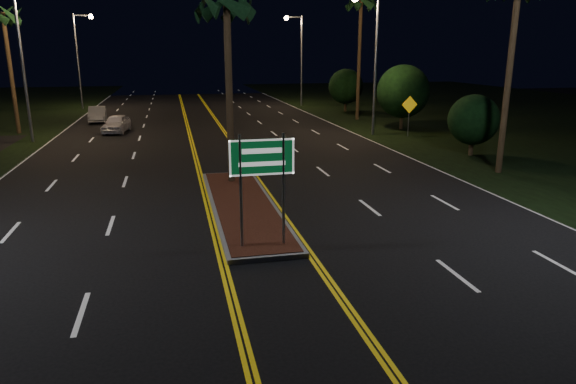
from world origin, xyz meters
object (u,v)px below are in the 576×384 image
object	(u,v)px
streetlight_left_far	(81,50)
warning_sign	(409,110)
median_island	(243,205)
shrub_far	(346,86)
palm_right_far	(361,4)
shrub_near	(474,120)
palm_left_far	(3,16)
car_near	(116,122)
car_far	(97,113)
streetlight_right_far	(298,50)
palm_median	(226,4)
streetlight_right_mid	(371,49)
highway_sign	(262,168)
streetlight_left_mid	(27,49)
shrub_mid	(403,91)

from	to	relation	value
streetlight_left_far	warning_sign	size ratio (longest dim) A/B	3.36
median_island	shrub_far	distance (m)	32.19
palm_right_far	shrub_near	size ratio (longest dim) A/B	3.12
palm_left_far	shrub_near	bearing A→B (deg)	-28.03
shrub_near	shrub_far	world-z (taller)	shrub_far
car_near	warning_sign	distance (m)	20.17
median_island	car_far	xyz separation A→B (m)	(-8.22, 26.23, 0.63)
streetlight_right_far	palm_median	world-z (taller)	streetlight_right_far
streetlight_right_mid	shrub_near	bearing A→B (deg)	-70.16
streetlight_right_far	palm_right_far	world-z (taller)	palm_right_far
shrub_near	streetlight_right_far	bearing A→B (deg)	95.89
median_island	palm_right_far	xyz separation A→B (m)	(12.80, 23.00, 9.06)
streetlight_right_far	shrub_far	size ratio (longest dim) A/B	2.27
palm_right_far	streetlight_right_far	bearing A→B (deg)	100.33
highway_sign	shrub_far	size ratio (longest dim) A/B	0.81
streetlight_left_mid	shrub_near	size ratio (longest dim) A/B	2.73
shrub_near	shrub_mid	xyz separation A→B (m)	(0.50, 10.00, 0.78)
streetlight_left_far	palm_right_far	world-z (taller)	palm_right_far
median_island	palm_right_far	bearing A→B (deg)	60.90
streetlight_left_far	palm_right_far	distance (m)	27.50
median_island	shrub_near	distance (m)	15.32
median_island	car_far	bearing A→B (deg)	107.39
streetlight_right_mid	shrub_far	bearing A→B (deg)	77.18
warning_sign	palm_right_far	bearing A→B (deg)	87.72
median_island	shrub_mid	bearing A→B (deg)	50.53
palm_left_far	warning_sign	world-z (taller)	palm_left_far
palm_median	palm_left_far	world-z (taller)	palm_left_far
highway_sign	palm_left_far	bearing A→B (deg)	116.92
warning_sign	streetlight_left_mid	bearing A→B (deg)	168.65
streetlight_left_mid	warning_sign	distance (m)	24.15
palm_left_far	warning_sign	size ratio (longest dim) A/B	3.29
median_island	streetlight_left_mid	bearing A→B (deg)	121.98
streetlight_right_far	palm_left_far	xyz separation A→B (m)	(-23.41, -14.00, 2.09)
shrub_far	car_far	distance (m)	22.25
streetlight_left_far	median_island	bearing A→B (deg)	-74.00
streetlight_right_mid	warning_sign	world-z (taller)	streetlight_right_mid
car_near	car_far	bearing A→B (deg)	116.58
palm_median	shrub_far	world-z (taller)	palm_median
streetlight_left_far	palm_median	size ratio (longest dim) A/B	1.08
median_island	palm_median	size ratio (longest dim) A/B	1.23
streetlight_left_mid	streetlight_left_far	bearing A→B (deg)	90.00
streetlight_left_mid	shrub_mid	world-z (taller)	streetlight_left_mid
streetlight_right_far	shrub_mid	size ratio (longest dim) A/B	1.95
shrub_mid	median_island	bearing A→B (deg)	-129.47
highway_sign	shrub_mid	world-z (taller)	shrub_mid
streetlight_left_mid	palm_left_far	size ratio (longest dim) A/B	1.02
streetlight_left_mid	shrub_far	world-z (taller)	streetlight_left_mid
palm_left_far	car_near	xyz separation A→B (m)	(6.62, -1.10, -7.02)
shrub_mid	streetlight_right_mid	bearing A→B (deg)	-149.44
palm_right_far	streetlight_right_mid	bearing A→B (deg)	-105.29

